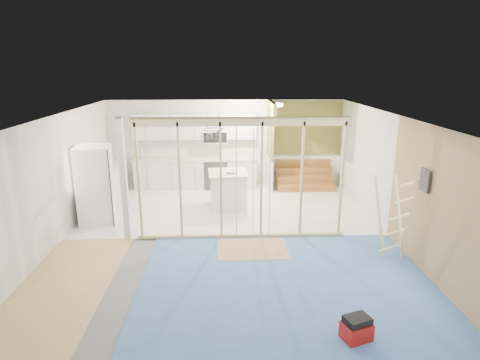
{
  "coord_description": "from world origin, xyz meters",
  "views": [
    {
      "loc": [
        -0.04,
        -7.94,
        3.57
      ],
      "look_at": [
        0.3,
        0.6,
        1.12
      ],
      "focal_mm": 30.0,
      "sensor_mm": 36.0,
      "label": 1
    }
  ],
  "objects_px": {
    "toolbox": "(357,329)",
    "fridge": "(96,185)",
    "island": "(228,190)",
    "ladder": "(392,217)"
  },
  "relations": [
    {
      "from": "island",
      "to": "ladder",
      "type": "height_order",
      "value": "ladder"
    },
    {
      "from": "fridge",
      "to": "toolbox",
      "type": "height_order",
      "value": "fridge"
    },
    {
      "from": "fridge",
      "to": "island",
      "type": "bearing_deg",
      "value": 5.31
    },
    {
      "from": "fridge",
      "to": "toolbox",
      "type": "bearing_deg",
      "value": -53.66
    },
    {
      "from": "toolbox",
      "to": "ladder",
      "type": "height_order",
      "value": "ladder"
    },
    {
      "from": "island",
      "to": "ladder",
      "type": "bearing_deg",
      "value": -48.32
    },
    {
      "from": "fridge",
      "to": "ladder",
      "type": "height_order",
      "value": "fridge"
    },
    {
      "from": "toolbox",
      "to": "fridge",
      "type": "bearing_deg",
      "value": 117.26
    },
    {
      "from": "toolbox",
      "to": "ladder",
      "type": "bearing_deg",
      "value": 39.91
    },
    {
      "from": "fridge",
      "to": "island",
      "type": "height_order",
      "value": "fridge"
    }
  ]
}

